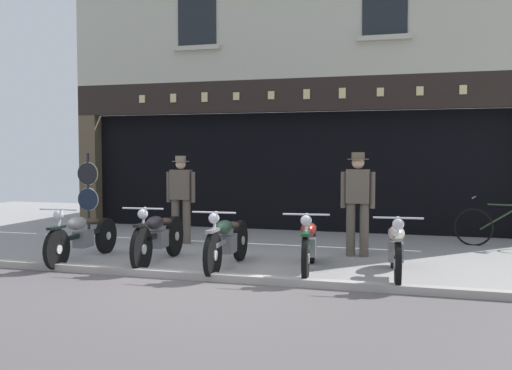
{
  "coord_description": "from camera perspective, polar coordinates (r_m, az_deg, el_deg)",
  "views": [
    {
      "loc": [
        2.78,
        -7.09,
        1.71
      ],
      "look_at": [
        -0.06,
        2.67,
        1.14
      ],
      "focal_mm": 40.48,
      "sensor_mm": 36.0,
      "label": 1
    }
  ],
  "objects": [
    {
      "name": "ground",
      "position": [
        6.94,
        -8.15,
        -11.43
      ],
      "size": [
        22.32,
        22.0,
        0.18
      ],
      "color": "gray"
    },
    {
      "name": "shop_facade",
      "position": [
        14.37,
        5.06,
        3.22
      ],
      "size": [
        10.62,
        4.42,
        6.36
      ],
      "color": "black",
      "rests_on": "ground"
    },
    {
      "name": "motorcycle_left",
      "position": [
        9.53,
        -16.79,
        -4.78
      ],
      "size": [
        0.62,
        2.05,
        0.89
      ],
      "rotation": [
        0.0,
        0.0,
        3.18
      ],
      "color": "black",
      "rests_on": "ground"
    },
    {
      "name": "motorcycle_center_left",
      "position": [
        9.04,
        -9.6,
        -4.98
      ],
      "size": [
        0.62,
        2.0,
        0.93
      ],
      "rotation": [
        0.0,
        0.0,
        3.21
      ],
      "color": "black",
      "rests_on": "ground"
    },
    {
      "name": "motorcycle_center",
      "position": [
        8.51,
        -2.87,
        -5.5
      ],
      "size": [
        0.62,
        2.03,
        0.91
      ],
      "rotation": [
        0.0,
        0.0,
        3.18
      ],
      "color": "black",
      "rests_on": "ground"
    },
    {
      "name": "motorcycle_center_right",
      "position": [
        8.33,
        5.25,
        -5.73
      ],
      "size": [
        0.62,
        2.0,
        0.91
      ],
      "rotation": [
        0.0,
        0.0,
        3.27
      ],
      "color": "black",
      "rests_on": "ground"
    },
    {
      "name": "motorcycle_right",
      "position": [
        8.14,
        13.65,
        -6.02
      ],
      "size": [
        0.62,
        2.0,
        0.9
      ],
      "rotation": [
        0.0,
        0.0,
        3.23
      ],
      "color": "black",
      "rests_on": "ground"
    },
    {
      "name": "salesman_left",
      "position": [
        10.96,
        -7.43,
        -1.0
      ],
      "size": [
        0.56,
        0.32,
        1.65
      ],
      "rotation": [
        0.0,
        0.0,
        3.24
      ],
      "color": "brown",
      "rests_on": "ground"
    },
    {
      "name": "shopkeeper_center",
      "position": [
        9.63,
        10.02,
        -1.32
      ],
      "size": [
        0.56,
        0.35,
        1.72
      ],
      "rotation": [
        0.0,
        0.0,
        3.19
      ],
      "color": "brown",
      "rests_on": "ground"
    },
    {
      "name": "tyre_sign_pole",
      "position": [
        13.16,
        -16.27,
        -0.23
      ],
      "size": [
        0.51,
        0.07,
        1.71
      ],
      "color": "#232328",
      "rests_on": "ground"
    },
    {
      "name": "advert_board_near",
      "position": [
        12.51,
        13.02,
        2.76
      ],
      "size": [
        0.76,
        0.03,
        1.01
      ],
      "color": "silver"
    },
    {
      "name": "advert_board_far",
      "position": [
        12.5,
        18.56,
        2.99
      ],
      "size": [
        0.71,
        0.03,
        1.11
      ],
      "color": "silver"
    },
    {
      "name": "leaning_bicycle",
      "position": [
        11.37,
        23.37,
        -3.83
      ],
      "size": [
        1.73,
        0.53,
        0.94
      ],
      "rotation": [
        0.0,
        0.0,
        1.38
      ],
      "color": "black",
      "rests_on": "ground"
    }
  ]
}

